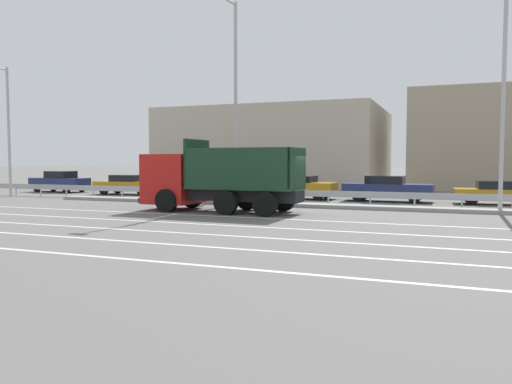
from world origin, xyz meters
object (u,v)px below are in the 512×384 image
(median_road_sign, at_px, (212,180))
(street_lamp_0, at_px, (7,125))
(parked_car_4, at_px, (387,188))
(street_lamp_2, at_px, (504,85))
(parked_car_0, at_px, (60,181))
(parked_car_1, at_px, (129,184))
(dump_truck, at_px, (202,183))
(parked_car_3, at_px, (302,187))
(street_lamp_1, at_px, (234,94))
(parked_car_2, at_px, (211,186))
(parked_car_5, at_px, (498,192))

(median_road_sign, xyz_separation_m, street_lamp_0, (-14.45, -0.04, 3.25))
(street_lamp_0, bearing_deg, parked_car_4, 12.08)
(street_lamp_2, height_order, parked_car_0, street_lamp_2)
(street_lamp_2, height_order, parked_car_1, street_lamp_2)
(dump_truck, bearing_deg, parked_car_3, -13.81)
(dump_truck, distance_m, street_lamp_2, 13.82)
(parked_car_3, bearing_deg, street_lamp_1, -20.95)
(parked_car_1, relative_size, parked_car_3, 1.17)
(parked_car_3, bearing_deg, parked_car_2, -85.39)
(street_lamp_2, xyz_separation_m, parked_car_2, (-16.39, 4.90, -4.84))
(street_lamp_1, height_order, parked_car_4, street_lamp_1)
(street_lamp_2, bearing_deg, street_lamp_1, -179.93)
(dump_truck, xyz_separation_m, parked_car_1, (-9.89, 8.20, -0.61))
(dump_truck, xyz_separation_m, parked_car_4, (7.33, 8.44, -0.56))
(street_lamp_2, xyz_separation_m, parked_car_0, (-28.93, 5.12, -4.76))
(parked_car_0, relative_size, parked_car_4, 0.91)
(parked_car_2, bearing_deg, dump_truck, -154.47)
(street_lamp_2, distance_m, parked_car_4, 8.72)
(street_lamp_1, relative_size, street_lamp_2, 1.03)
(parked_car_3, bearing_deg, parked_car_5, 92.10)
(street_lamp_1, distance_m, street_lamp_2, 12.61)
(street_lamp_2, relative_size, parked_car_3, 2.52)
(parked_car_3, bearing_deg, parked_car_1, -85.43)
(parked_car_1, bearing_deg, parked_car_4, 86.11)
(dump_truck, xyz_separation_m, median_road_sign, (-1.25, 3.56, -0.01))
(dump_truck, distance_m, parked_car_0, 18.40)
(parked_car_2, bearing_deg, parked_car_4, -88.09)
(parked_car_0, relative_size, parked_car_5, 0.99)
(dump_truck, height_order, parked_car_4, dump_truck)
(parked_car_0, xyz_separation_m, parked_car_5, (29.24, -0.12, -0.12))
(street_lamp_1, height_order, parked_car_0, street_lamp_1)
(street_lamp_0, xyz_separation_m, parked_car_1, (5.81, 4.68, -3.85))
(parked_car_2, bearing_deg, parked_car_1, 93.52)
(median_road_sign, height_order, street_lamp_1, street_lamp_1)
(median_road_sign, bearing_deg, street_lamp_0, -179.82)
(median_road_sign, height_order, parked_car_1, median_road_sign)
(parked_car_1, height_order, parked_car_5, parked_car_1)
(parked_car_1, bearing_deg, street_lamp_1, 59.98)
(parked_car_0, relative_size, parked_car_1, 0.95)
(parked_car_0, bearing_deg, parked_car_5, -88.83)
(street_lamp_0, xyz_separation_m, street_lamp_2, (28.38, -0.02, 0.99))
(parked_car_2, bearing_deg, street_lamp_0, 113.83)
(median_road_sign, xyz_separation_m, parked_car_0, (-15.00, 5.06, -0.52))
(dump_truck, relative_size, parked_car_4, 1.51)
(median_road_sign, height_order, street_lamp_2, street_lamp_2)
(dump_truck, bearing_deg, median_road_sign, 20.65)
(street_lamp_0, bearing_deg, parked_car_2, 22.16)
(street_lamp_1, xyz_separation_m, parked_car_4, (7.25, 4.96, -5.03))
(street_lamp_0, relative_size, parked_car_1, 1.73)
(street_lamp_0, bearing_deg, parked_car_1, 38.87)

